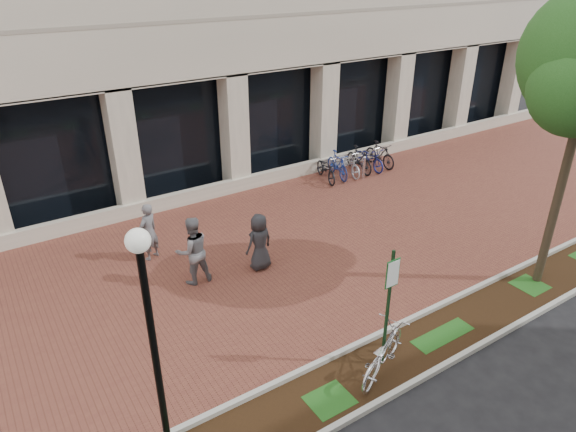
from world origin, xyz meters
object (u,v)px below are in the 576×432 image
pedestrian_mid (193,251)px  bike_rack_cluster (353,162)px  bollard (364,167)px  lamppost (153,341)px  pedestrian_right (259,242)px  locked_bicycle (383,352)px  pedestrian_left (149,232)px  parking_sign (389,296)px

pedestrian_mid → bike_rack_cluster: pedestrian_mid is taller
pedestrian_mid → bike_rack_cluster: (8.47, 3.70, -0.45)m
bollard → lamppost: bearing=-145.0°
lamppost → pedestrian_right: 6.36m
pedestrian_mid → locked_bicycle: bearing=112.2°
pedestrian_mid → bollard: (8.43, 3.03, -0.47)m
pedestrian_mid → bike_rack_cluster: bearing=-154.0°
locked_bicycle → lamppost: bearing=58.5°
locked_bicycle → pedestrian_mid: size_ratio=1.03×
lamppost → bike_rack_cluster: size_ratio=1.26×
pedestrian_left → locked_bicycle: bearing=81.4°
lamppost → locked_bicycle: (4.43, -0.52, -1.99)m
parking_sign → locked_bicycle: bearing=-141.7°
locked_bicycle → pedestrian_left: 7.40m
bollard → bike_rack_cluster: bike_rack_cluster is taller
bollard → pedestrian_left: bearing=-172.1°
locked_bicycle → pedestrian_left: pedestrian_left is taller
parking_sign → pedestrian_left: parking_sign is taller
bollard → bike_rack_cluster: bearing=86.6°
locked_bicycle → bollard: bearing=-63.4°
parking_sign → lamppost: 4.68m
pedestrian_left → bike_rack_cluster: (9.03, 1.92, -0.36)m
lamppost → pedestrian_right: size_ratio=2.71×
pedestrian_mid → bollard: pedestrian_mid is taller
parking_sign → pedestrian_mid: size_ratio=1.48×
lamppost → pedestrian_left: lamppost is taller
parking_sign → pedestrian_left: bearing=110.1°
pedestrian_left → bollard: (8.99, 1.24, -0.38)m
pedestrian_left → pedestrian_mid: bearing=79.6°
locked_bicycle → pedestrian_mid: pedestrian_mid is taller
pedestrian_left → bollard: pedestrian_left is taller
locked_bicycle → pedestrian_right: bearing=-23.9°
locked_bicycle → bollard: size_ratio=2.09×
parking_sign → lamppost: lamppost is taller
lamppost → pedestrian_left: size_ratio=2.60×
parking_sign → pedestrian_right: 4.80m
bike_rack_cluster → pedestrian_left: bearing=-159.2°
bike_rack_cluster → lamppost: bearing=-134.0°
pedestrian_mid → bike_rack_cluster: 9.26m
bollard → bike_rack_cluster: size_ratio=0.26×
parking_sign → bollard: bearing=51.0°
pedestrian_left → pedestrian_mid: pedestrian_mid is taller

